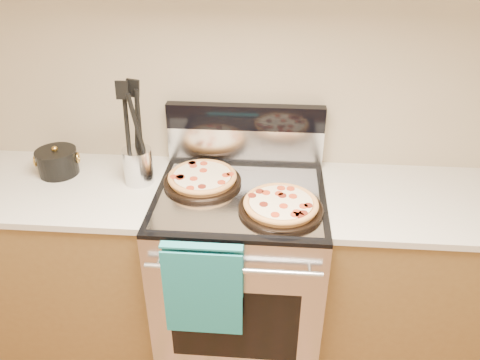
# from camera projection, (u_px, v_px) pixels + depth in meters

# --- Properties ---
(wall_back) EXTENTS (4.00, 0.00, 4.00)m
(wall_back) POSITION_uv_depth(u_px,v_px,m) (246.00, 76.00, 2.17)
(wall_back) COLOR tan
(wall_back) RESTS_ON ground
(range_body) EXTENTS (0.76, 0.68, 0.90)m
(range_body) POSITION_uv_depth(u_px,v_px,m) (240.00, 274.00, 2.32)
(range_body) COLOR #B7B7BC
(range_body) RESTS_ON ground
(oven_window) EXTENTS (0.56, 0.01, 0.40)m
(oven_window) POSITION_uv_depth(u_px,v_px,m) (234.00, 326.00, 2.03)
(oven_window) COLOR black
(oven_window) RESTS_ON range_body
(cooktop) EXTENTS (0.76, 0.68, 0.02)m
(cooktop) POSITION_uv_depth(u_px,v_px,m) (240.00, 196.00, 2.09)
(cooktop) COLOR black
(cooktop) RESTS_ON range_body
(backsplash_lower) EXTENTS (0.76, 0.06, 0.18)m
(backsplash_lower) POSITION_uv_depth(u_px,v_px,m) (245.00, 145.00, 2.31)
(backsplash_lower) COLOR silver
(backsplash_lower) RESTS_ON cooktop
(backsplash_upper) EXTENTS (0.76, 0.06, 0.12)m
(backsplash_upper) POSITION_uv_depth(u_px,v_px,m) (245.00, 117.00, 2.23)
(backsplash_upper) COLOR black
(backsplash_upper) RESTS_ON backsplash_lower
(oven_handle) EXTENTS (0.70, 0.03, 0.03)m
(oven_handle) POSITION_uv_depth(u_px,v_px,m) (233.00, 270.00, 1.82)
(oven_handle) COLOR silver
(oven_handle) RESTS_ON range_body
(dish_towel) EXTENTS (0.32, 0.05, 0.42)m
(dish_towel) POSITION_uv_depth(u_px,v_px,m) (203.00, 288.00, 1.88)
(dish_towel) COLOR #196F7F
(dish_towel) RESTS_ON oven_handle
(foil_sheet) EXTENTS (0.70, 0.55, 0.01)m
(foil_sheet) POSITION_uv_depth(u_px,v_px,m) (240.00, 197.00, 2.06)
(foil_sheet) COLOR gray
(foil_sheet) RESTS_ON cooktop
(cabinet_left) EXTENTS (1.00, 0.62, 0.88)m
(cabinet_left) POSITION_uv_depth(u_px,v_px,m) (71.00, 262.00, 2.41)
(cabinet_left) COLOR brown
(cabinet_left) RESTS_ON ground
(countertop_left) EXTENTS (1.02, 0.64, 0.03)m
(countertop_left) POSITION_uv_depth(u_px,v_px,m) (53.00, 187.00, 2.19)
(countertop_left) COLOR beige
(countertop_left) RESTS_ON cabinet_left
(cabinet_right) EXTENTS (1.00, 0.62, 0.88)m
(cabinet_right) POSITION_uv_depth(u_px,v_px,m) (419.00, 281.00, 2.29)
(cabinet_right) COLOR brown
(cabinet_right) RESTS_ON ground
(countertop_right) EXTENTS (1.02, 0.64, 0.03)m
(countertop_right) POSITION_uv_depth(u_px,v_px,m) (439.00, 203.00, 2.07)
(countertop_right) COLOR beige
(countertop_right) RESTS_ON cabinet_right
(pepperoni_pizza_back) EXTENTS (0.36, 0.36, 0.05)m
(pepperoni_pizza_back) POSITION_uv_depth(u_px,v_px,m) (202.00, 179.00, 2.14)
(pepperoni_pizza_back) COLOR #C0773A
(pepperoni_pizza_back) RESTS_ON foil_sheet
(pepperoni_pizza_front) EXTENTS (0.46, 0.46, 0.05)m
(pepperoni_pizza_front) POSITION_uv_depth(u_px,v_px,m) (281.00, 205.00, 1.95)
(pepperoni_pizza_front) COLOR #C0773A
(pepperoni_pizza_front) RESTS_ON foil_sheet
(utensil_crock) EXTENTS (0.16, 0.16, 0.17)m
(utensil_crock) POSITION_uv_depth(u_px,v_px,m) (138.00, 166.00, 2.16)
(utensil_crock) COLOR silver
(utensil_crock) RESTS_ON countertop_left
(saucepan) EXTENTS (0.22, 0.22, 0.11)m
(saucepan) POSITION_uv_depth(u_px,v_px,m) (58.00, 163.00, 2.24)
(saucepan) COLOR black
(saucepan) RESTS_ON countertop_left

